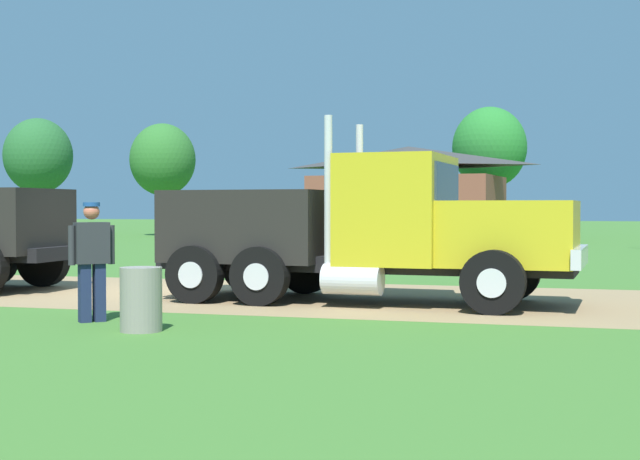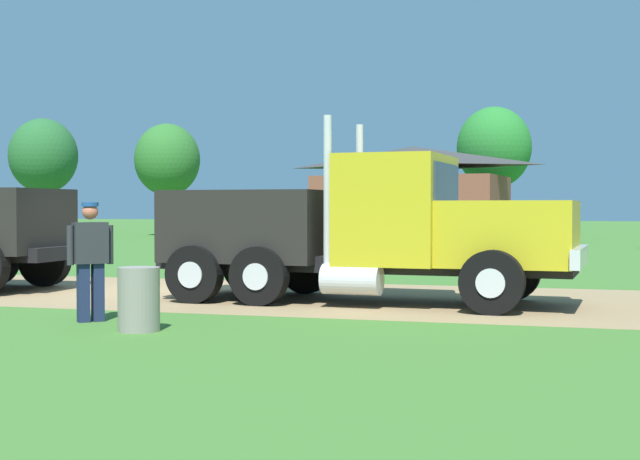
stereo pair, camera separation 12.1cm
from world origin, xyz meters
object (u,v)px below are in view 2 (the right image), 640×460
object	(u,v)px
truck_foreground_white	(359,231)
shed_building	(413,195)
steel_barrel	(139,299)
visitor_standing_near	(90,255)

from	to	relation	value
truck_foreground_white	shed_building	xyz separation A→B (m)	(-5.11, 31.57, 1.09)
steel_barrel	visitor_standing_near	bearing A→B (deg)	148.65
truck_foreground_white	shed_building	world-z (taller)	shed_building
truck_foreground_white	steel_barrel	distance (m)	5.05
truck_foreground_white	visitor_standing_near	xyz separation A→B (m)	(-3.13, -3.86, -0.29)
visitor_standing_near	truck_foreground_white	bearing A→B (deg)	50.96
visitor_standing_near	shed_building	world-z (taller)	shed_building
steel_barrel	shed_building	bearing A→B (deg)	94.99
visitor_standing_near	steel_barrel	xyz separation A→B (m)	(1.18, -0.72, -0.55)
visitor_standing_near	shed_building	size ratio (longest dim) A/B	0.17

